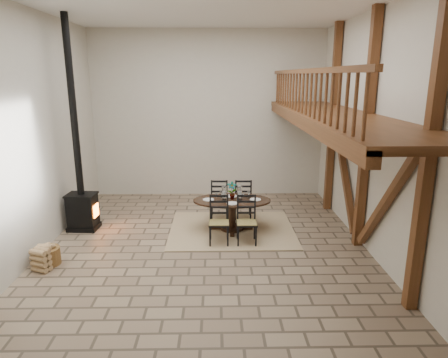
{
  "coord_description": "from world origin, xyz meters",
  "views": [
    {
      "loc": [
        0.24,
        -8.23,
        3.68
      ],
      "look_at": [
        0.41,
        0.4,
        1.42
      ],
      "focal_mm": 32.0,
      "sensor_mm": 36.0,
      "label": 1
    }
  ],
  "objects_px": {
    "wood_stove": "(80,185)",
    "log_stack": "(41,260)",
    "dining_table": "(232,213)",
    "log_basket": "(47,255)"
  },
  "relations": [
    {
      "from": "wood_stove",
      "to": "log_basket",
      "type": "bearing_deg",
      "value": -90.16
    },
    {
      "from": "wood_stove",
      "to": "log_stack",
      "type": "height_order",
      "value": "wood_stove"
    },
    {
      "from": "dining_table",
      "to": "log_basket",
      "type": "height_order",
      "value": "dining_table"
    },
    {
      "from": "log_stack",
      "to": "dining_table",
      "type": "bearing_deg",
      "value": 28.87
    },
    {
      "from": "wood_stove",
      "to": "log_stack",
      "type": "relative_size",
      "value": 10.8
    },
    {
      "from": "dining_table",
      "to": "log_stack",
      "type": "relative_size",
      "value": 4.51
    },
    {
      "from": "dining_table",
      "to": "wood_stove",
      "type": "height_order",
      "value": "wood_stove"
    },
    {
      "from": "wood_stove",
      "to": "log_basket",
      "type": "distance_m",
      "value": 2.1
    },
    {
      "from": "log_basket",
      "to": "log_stack",
      "type": "relative_size",
      "value": 1.13
    },
    {
      "from": "wood_stove",
      "to": "log_basket",
      "type": "height_order",
      "value": "wood_stove"
    }
  ]
}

